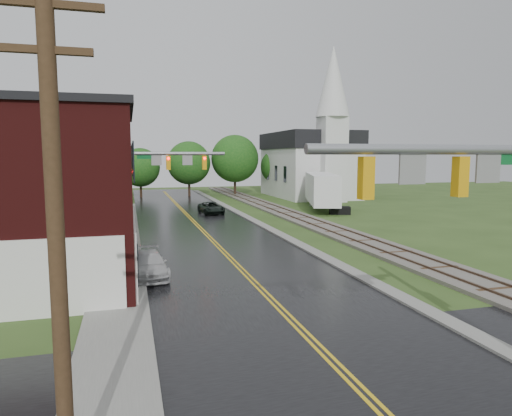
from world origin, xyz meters
name	(u,v)px	position (x,y,z in m)	size (l,w,h in m)	color
main_road	(199,227)	(0.00, 30.00, 0.00)	(10.00, 90.00, 0.02)	black
cross_road	(361,391)	(0.00, 2.00, 0.00)	(60.00, 9.00, 0.02)	black
curb_right	(246,217)	(5.40, 35.00, 0.00)	(0.80, 70.00, 0.12)	gray
sidewalk_left	(122,242)	(-6.20, 25.00, 0.00)	(2.40, 50.00, 0.12)	gray
yellow_house	(49,197)	(-11.00, 26.00, 3.20)	(8.00, 7.00, 6.40)	tan
darkred_building	(78,199)	(-10.00, 35.00, 2.20)	(7.00, 6.00, 4.40)	#3F0F0C
church	(312,157)	(20.00, 53.74, 5.83)	(10.40, 18.40, 20.00)	silver
railroad	(290,215)	(10.00, 35.00, 0.11)	(3.20, 80.00, 0.30)	#59544C
traffic_signal_near	(483,196)	(3.47, 2.00, 4.97)	(7.34, 0.30, 7.20)	gray
traffic_signal_far	(158,170)	(-3.47, 27.00, 4.97)	(7.34, 0.43, 7.20)	gray
utility_pole_a	(56,236)	(-6.80, 0.00, 4.72)	(1.80, 0.28, 9.00)	#382616
utility_pole_b	(109,177)	(-6.80, 22.00, 4.72)	(1.80, 0.28, 9.00)	#382616
utility_pole_c	(117,168)	(-6.80, 44.00, 4.72)	(1.80, 0.28, 9.00)	#382616
tree_left_c	(40,172)	(-13.85, 39.90, 4.51)	(6.00, 6.00, 7.65)	black
tree_left_e	(99,167)	(-8.85, 45.90, 4.81)	(6.40, 6.40, 8.16)	black
suv_dark	(211,208)	(2.53, 38.57, 0.62)	(2.04, 4.43, 1.23)	black
pickup_white	(149,265)	(-4.80, 14.90, 0.61)	(1.72, 4.22, 1.23)	silver
semi_trailer	(322,188)	(15.32, 39.45, 2.36)	(6.55, 13.00, 3.99)	black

